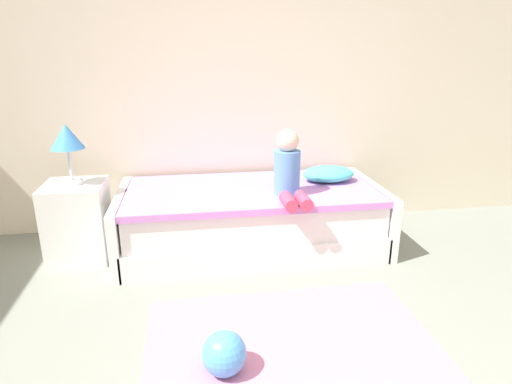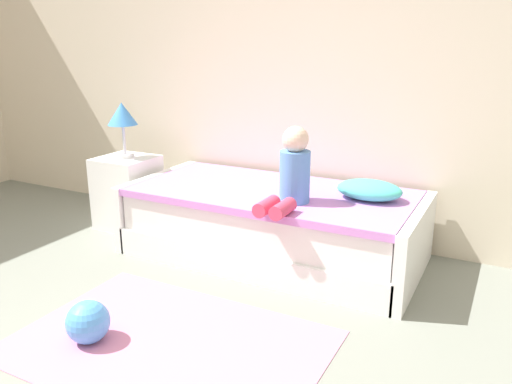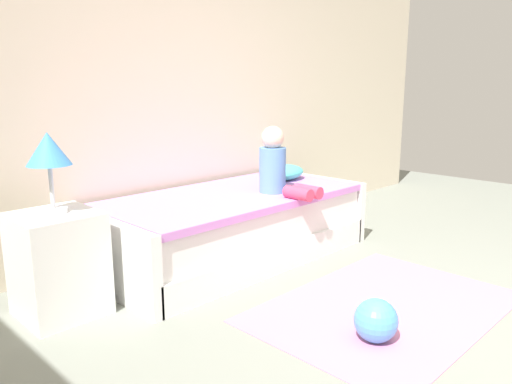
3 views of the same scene
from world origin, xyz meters
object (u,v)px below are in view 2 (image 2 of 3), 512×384
bed (272,223)px  nightstand (128,192)px  child_figure (292,173)px  table_lamp (122,117)px  toy_ball (88,322)px  pillow (369,190)px

bed → nightstand: (-1.35, 0.00, 0.05)m
nightstand → child_figure: size_ratio=1.18×
nightstand → table_lamp: (0.00, 0.00, 0.64)m
nightstand → child_figure: (1.60, -0.23, 0.40)m
table_lamp → child_figure: bearing=-8.2°
bed → child_figure: size_ratio=4.14×
bed → toy_ball: (-0.35, -1.47, -0.13)m
pillow → toy_ball: size_ratio=1.92×
table_lamp → pillow: table_lamp is taller
bed → table_lamp: table_lamp is taller
toy_ball → child_figure: bearing=64.1°
nightstand → child_figure: child_figure is taller
child_figure → toy_ball: 1.50m
nightstand → toy_ball: size_ratio=2.62×
toy_ball → bed: bearing=76.5°
bed → child_figure: bearing=-42.6°
table_lamp → child_figure: (1.60, -0.23, -0.23)m
bed → nightstand: size_ratio=3.52×
table_lamp → pillow: bearing=2.8°
bed → toy_ball: bearing=-103.5°
nightstand → table_lamp: size_ratio=1.33×
bed → nightstand: nightstand is taller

